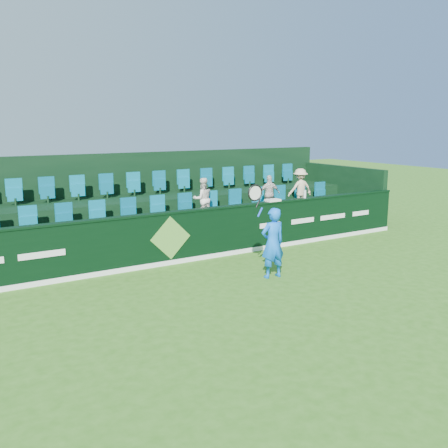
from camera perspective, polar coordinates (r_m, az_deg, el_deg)
ground at (r=9.56m, az=4.20°, el=-10.23°), size 60.00×60.00×0.00m
sponsor_hoarding at (r=12.68m, az=-6.33°, el=-1.61°), size 16.00×0.25×1.35m
stand_tier_front at (r=13.72m, az=-8.28°, el=-1.83°), size 16.00×2.00×0.80m
stand_tier_back at (r=15.39m, az=-11.11°, el=0.48°), size 16.00×1.80×1.30m
stand_rear at (r=15.71m, az=-11.76°, el=2.78°), size 16.00×4.10×2.60m
seat_row_front at (r=13.94m, az=-9.02°, el=1.30°), size 13.50×0.50×0.60m
seat_row_back at (r=15.52m, az=-11.64°, el=4.11°), size 13.50×0.50×0.60m
tennis_player at (r=11.52m, az=5.56°, el=-2.08°), size 1.15×0.43×2.30m
spectator_left at (r=14.24m, az=-2.45°, el=2.88°), size 0.65×0.54×1.21m
spectator_middle at (r=15.52m, az=5.22°, el=3.46°), size 0.72×0.43×1.15m
spectator_right at (r=16.26m, az=8.68°, el=4.00°), size 0.89×0.58×1.30m
towel at (r=14.21m, az=5.60°, el=2.73°), size 0.41×0.26×0.06m
drinks_bottle at (r=14.93m, az=9.23°, el=3.39°), size 0.07×0.07×0.23m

